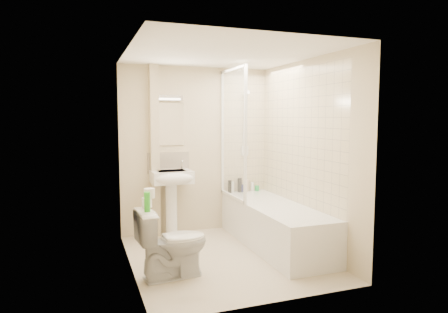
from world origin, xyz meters
name	(u,v)px	position (x,y,z in m)	size (l,w,h in m)	color
floor	(225,257)	(0.00, 0.00, 0.00)	(2.50, 2.50, 0.00)	beige
wall_back	(196,150)	(0.00, 1.25, 1.20)	(2.20, 0.02, 2.40)	beige
wall_left	(130,162)	(-1.10, 0.00, 1.20)	(0.02, 2.50, 2.40)	beige
wall_right	(307,155)	(1.10, 0.00, 1.20)	(0.02, 2.50, 2.40)	beige
ceiling	(226,54)	(0.00, 0.00, 2.40)	(2.20, 2.50, 0.02)	white
tile_back	(244,134)	(0.75, 1.24, 1.42)	(0.70, 0.01, 1.75)	beige
tile_right	(299,137)	(1.09, 0.20, 1.42)	(0.01, 2.10, 1.75)	beige
pipe_boxing	(155,152)	(-0.62, 1.19, 1.20)	(0.12, 0.12, 2.40)	beige
splashback	(168,163)	(-0.42, 1.24, 1.03)	(0.60, 0.01, 0.30)	beige
mirror	(168,124)	(-0.42, 1.24, 1.58)	(0.46, 0.01, 0.60)	white
strip_light	(168,98)	(-0.42, 1.22, 1.95)	(0.42, 0.07, 0.07)	silver
bathtub	(274,224)	(0.75, 0.20, 0.29)	(0.70, 2.10, 0.55)	white
shower_screen	(233,134)	(0.40, 0.80, 1.45)	(0.04, 0.92, 1.80)	white
shower_fixture	(245,126)	(0.75, 1.19, 1.55)	(0.10, 0.16, 0.99)	white
pedestal_sink	(172,184)	(-0.42, 1.01, 0.75)	(0.55, 0.50, 1.07)	white
bottle_black_a	(230,187)	(0.49, 1.16, 0.64)	(0.05, 0.05, 0.19)	black
bottle_white_a	(232,187)	(0.53, 1.16, 0.63)	(0.05, 0.05, 0.17)	silver
bottle_black_b	(240,185)	(0.65, 1.16, 0.66)	(0.06, 0.06, 0.21)	black
bottle_blue	(242,188)	(0.69, 1.16, 0.61)	(0.06, 0.06, 0.11)	#131953
bottle_cream	(246,186)	(0.76, 1.16, 0.64)	(0.07, 0.07, 0.18)	beige
bottle_white_b	(252,187)	(0.86, 1.16, 0.62)	(0.05, 0.05, 0.14)	white
bottle_green	(257,188)	(0.94, 1.16, 0.59)	(0.06, 0.06, 0.08)	green
toilet	(173,242)	(-0.72, -0.36, 0.37)	(0.77, 0.49, 0.74)	white
toilet_roll_lower	(147,203)	(-0.96, -0.27, 0.79)	(0.10, 0.10, 0.10)	white
toilet_roll_upper	(149,193)	(-0.94, -0.28, 0.89)	(0.11, 0.11, 0.10)	white
green_bottle	(147,202)	(-0.99, -0.46, 0.84)	(0.06, 0.06, 0.20)	green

